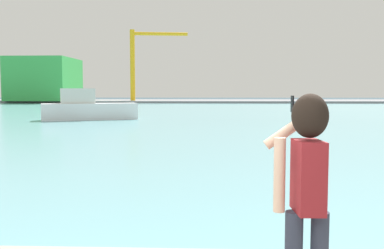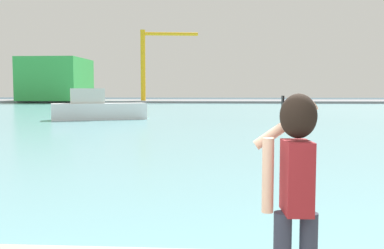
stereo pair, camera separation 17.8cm
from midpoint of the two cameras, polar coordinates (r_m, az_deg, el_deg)
ground_plane at (r=52.71m, az=1.80°, el=1.82°), size 220.00×220.00×0.00m
harbor_water at (r=54.70m, az=1.81°, el=1.93°), size 140.00×100.00×0.02m
far_shore_dock at (r=94.68m, az=2.00°, el=3.13°), size 140.00×20.00×0.46m
person_photographer at (r=3.43m, az=13.58°, el=-7.31°), size 0.53×0.55×1.74m
boat_moored at (r=37.19m, az=-13.89°, el=2.08°), size 8.00×4.68×2.64m
warehouse_left at (r=96.55m, az=-19.10°, el=5.71°), size 12.34×13.71×8.95m
port_crane at (r=90.42m, az=-6.99°, el=8.98°), size 11.92×2.32×14.66m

